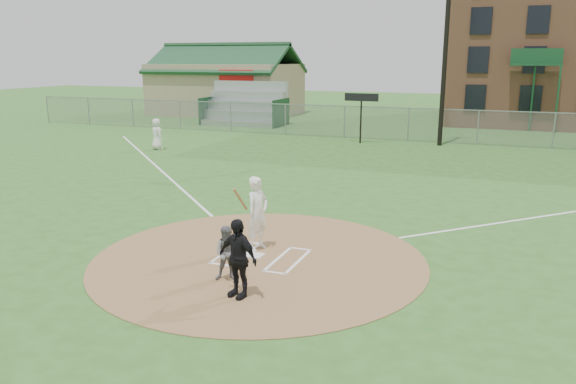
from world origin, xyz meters
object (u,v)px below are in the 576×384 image
(catcher, at_px, (228,253))
(ondeck_player, at_px, (157,134))
(umpire, at_px, (238,258))
(batter_at_plate, at_px, (257,213))
(home_plate, at_px, (255,255))

(catcher, bearing_deg, ondeck_player, 107.24)
(umpire, bearing_deg, catcher, 146.36)
(ondeck_player, height_order, batter_at_plate, batter_at_plate)
(home_plate, height_order, umpire, umpire)
(catcher, bearing_deg, batter_at_plate, 74.93)
(catcher, relative_size, ondeck_player, 0.75)
(catcher, distance_m, batter_at_plate, 2.21)
(umpire, bearing_deg, batter_at_plate, 122.92)
(catcher, bearing_deg, umpire, -71.63)
(catcher, height_order, umpire, umpire)
(catcher, relative_size, batter_at_plate, 0.65)
(umpire, height_order, batter_at_plate, batter_at_plate)
(batter_at_plate, bearing_deg, umpire, -73.57)
(catcher, xyz_separation_m, batter_at_plate, (-0.24, 2.17, 0.34))
(umpire, distance_m, ondeck_player, 20.61)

